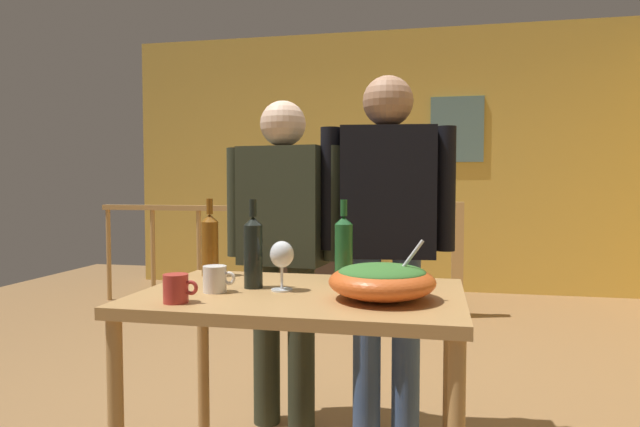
# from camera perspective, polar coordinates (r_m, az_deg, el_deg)

# --- Properties ---
(ground_plane) EXTENTS (8.47, 8.47, 0.00)m
(ground_plane) POSITION_cam_1_polar(r_m,az_deg,el_deg) (3.15, 0.71, -18.73)
(ground_plane) COLOR olive
(back_wall) EXTENTS (5.76, 0.10, 2.83)m
(back_wall) POSITION_cam_1_polar(r_m,az_deg,el_deg) (6.15, 6.60, 5.39)
(back_wall) COLOR gold
(back_wall) RESTS_ON ground_plane
(framed_picture) EXTENTS (0.55, 0.03, 0.69)m
(framed_picture) POSITION_cam_1_polar(r_m,az_deg,el_deg) (6.09, 13.99, 8.45)
(framed_picture) COLOR slate
(stair_railing) EXTENTS (3.48, 0.10, 1.01)m
(stair_railing) POSITION_cam_1_polar(r_m,az_deg,el_deg) (5.06, 0.05, -3.02)
(stair_railing) COLOR #B2844C
(stair_railing) RESTS_ON ground_plane
(tv_console) EXTENTS (0.90, 0.40, 0.51)m
(tv_console) POSITION_cam_1_polar(r_m,az_deg,el_deg) (5.98, -0.34, -5.67)
(tv_console) COLOR #38281E
(tv_console) RESTS_ON ground_plane
(flat_screen_tv) EXTENTS (0.65, 0.12, 0.48)m
(flat_screen_tv) POSITION_cam_1_polar(r_m,az_deg,el_deg) (5.89, -0.40, -0.57)
(flat_screen_tv) COLOR black
(flat_screen_tv) RESTS_ON tv_console
(serving_table) EXTENTS (1.13, 0.75, 0.79)m
(serving_table) POSITION_cam_1_polar(r_m,az_deg,el_deg) (1.99, -1.95, -10.65)
(serving_table) COLOR #B2844C
(serving_table) RESTS_ON ground_plane
(salad_bowl) EXTENTS (0.35, 0.35, 0.20)m
(salad_bowl) POSITION_cam_1_polar(r_m,az_deg,el_deg) (1.84, 6.43, -6.82)
(salad_bowl) COLOR #DB5B23
(salad_bowl) RESTS_ON serving_table
(wine_glass) EXTENTS (0.09, 0.09, 0.18)m
(wine_glass) POSITION_cam_1_polar(r_m,az_deg,el_deg) (1.97, -3.97, -4.43)
(wine_glass) COLOR silver
(wine_glass) RESTS_ON serving_table
(wine_bottle_amber) EXTENTS (0.07, 0.07, 0.32)m
(wine_bottle_amber) POSITION_cam_1_polar(r_m,az_deg,el_deg) (2.32, -11.32, -3.09)
(wine_bottle_amber) COLOR brown
(wine_bottle_amber) RESTS_ON serving_table
(wine_bottle_green) EXTENTS (0.07, 0.07, 0.32)m
(wine_bottle_green) POSITION_cam_1_polar(r_m,az_deg,el_deg) (2.17, 2.47, -3.47)
(wine_bottle_green) COLOR #1E5628
(wine_bottle_green) RESTS_ON serving_table
(wine_bottle_dark) EXTENTS (0.07, 0.07, 0.33)m
(wine_bottle_dark) POSITION_cam_1_polar(r_m,az_deg,el_deg) (2.03, -6.93, -3.86)
(wine_bottle_dark) COLOR black
(wine_bottle_dark) RESTS_ON serving_table
(mug_red) EXTENTS (0.12, 0.08, 0.09)m
(mug_red) POSITION_cam_1_polar(r_m,az_deg,el_deg) (1.84, -14.64, -7.51)
(mug_red) COLOR #B7332D
(mug_red) RESTS_ON serving_table
(mug_white) EXTENTS (0.12, 0.08, 0.09)m
(mug_white) POSITION_cam_1_polar(r_m,az_deg,el_deg) (1.98, -10.78, -6.68)
(mug_white) COLOR white
(mug_white) RESTS_ON serving_table
(person_standing_left) EXTENTS (0.58, 0.26, 1.56)m
(person_standing_left) POSITION_cam_1_polar(r_m,az_deg,el_deg) (2.63, -3.81, -2.38)
(person_standing_left) COLOR #2D3323
(person_standing_left) RESTS_ON ground_plane
(person_standing_right) EXTENTS (0.61, 0.27, 1.66)m
(person_standing_right) POSITION_cam_1_polar(r_m,az_deg,el_deg) (2.54, 6.96, -1.02)
(person_standing_right) COLOR #3D5684
(person_standing_right) RESTS_ON ground_plane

